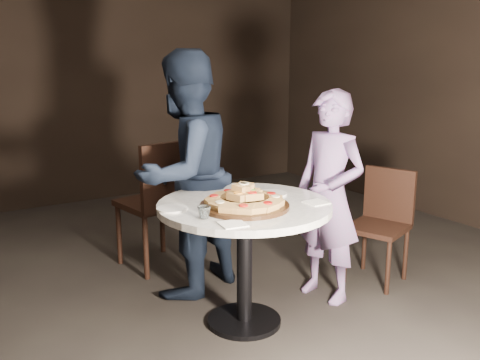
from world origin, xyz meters
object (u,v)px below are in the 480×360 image
object	(u,v)px
chair_right	(382,217)
diner_navy	(184,175)
table	(244,226)
water_glass	(204,212)
serving_board	(245,206)
chair_far	(160,196)
diner_teal	(329,197)
focaccia_pile	(245,198)

from	to	relation	value
chair_right	diner_navy	xyz separation A→B (m)	(-1.33, 0.58, 0.36)
table	water_glass	world-z (taller)	water_glass
serving_board	chair_right	xyz separation A→B (m)	(1.31, 0.15, -0.32)
chair_far	chair_right	distance (m)	1.67
chair_right	diner_teal	size ratio (longest dim) A/B	0.58
chair_right	chair_far	bearing A→B (deg)	-148.47
table	diner_navy	xyz separation A→B (m)	(-0.08, 0.64, 0.20)
serving_board	water_glass	bearing A→B (deg)	-168.93
water_glass	diner_navy	bearing A→B (deg)	70.86
chair_right	serving_board	bearing A→B (deg)	-103.77
table	chair_far	bearing A→B (deg)	93.32
diner_navy	chair_right	bearing A→B (deg)	135.15
diner_teal	focaccia_pile	bearing A→B (deg)	-92.70
diner_navy	table	bearing A→B (deg)	75.78
chair_right	focaccia_pile	bearing A→B (deg)	-103.89
water_glass	chair_right	world-z (taller)	water_glass
chair_right	diner_navy	distance (m)	1.49
diner_teal	diner_navy	bearing A→B (deg)	-139.70
focaccia_pile	diner_navy	world-z (taller)	diner_navy
chair_far	diner_teal	world-z (taller)	diner_teal
serving_board	diner_teal	xyz separation A→B (m)	(0.75, 0.12, -0.08)
serving_board	focaccia_pile	size ratio (longest dim) A/B	1.12
chair_far	diner_navy	xyz separation A→B (m)	(-0.02, -0.46, 0.25)
table	chair_far	size ratio (longest dim) A/B	1.10
focaccia_pile	diner_navy	distance (m)	0.72
table	focaccia_pile	xyz separation A→B (m)	(-0.05, -0.09, 0.20)
serving_board	chair_right	bearing A→B (deg)	6.46
diner_teal	water_glass	bearing A→B (deg)	-91.92
water_glass	diner_navy	distance (m)	0.83
table	serving_board	size ratio (longest dim) A/B	2.16
focaccia_pile	diner_navy	bearing A→B (deg)	92.09
table	diner_teal	bearing A→B (deg)	2.42
diner_teal	chair_far	bearing A→B (deg)	-156.09
chair_far	chair_right	size ratio (longest dim) A/B	1.23
chair_far	diner_teal	size ratio (longest dim) A/B	0.71
table	serving_board	xyz separation A→B (m)	(-0.06, -0.09, 0.16)
serving_board	diner_navy	size ratio (longest dim) A/B	0.31
table	chair_right	xyz separation A→B (m)	(1.25, 0.06, -0.16)
diner_navy	chair_far	bearing A→B (deg)	-113.36
table	chair_right	bearing A→B (deg)	2.70
chair_far	chair_right	world-z (taller)	chair_far
table	chair_right	size ratio (longest dim) A/B	1.35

